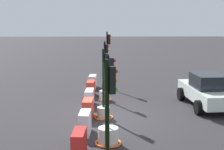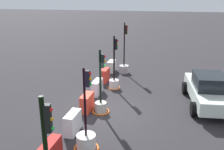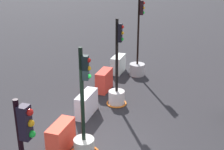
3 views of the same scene
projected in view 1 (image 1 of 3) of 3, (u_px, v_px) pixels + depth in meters
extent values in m
plane|color=#29272A|center=(110.00, 117.00, 15.11)|extent=(120.00, 120.00, 0.00)
cylinder|color=#AEA9AB|center=(107.00, 84.00, 21.21)|extent=(0.68, 0.68, 0.53)
cylinder|color=black|center=(107.00, 56.00, 20.91)|extent=(0.08, 0.08, 2.98)
cube|color=black|center=(109.00, 39.00, 20.72)|extent=(0.17, 0.17, 0.60)
sphere|color=red|center=(110.00, 36.00, 20.68)|extent=(0.10, 0.10, 0.10)
sphere|color=orange|center=(110.00, 39.00, 20.71)|extent=(0.10, 0.10, 0.10)
sphere|color=green|center=(110.00, 43.00, 20.75)|extent=(0.10, 0.10, 0.10)
cylinder|color=silver|center=(105.00, 95.00, 18.16)|extent=(0.58, 0.58, 0.52)
cylinder|color=black|center=(105.00, 66.00, 17.89)|extent=(0.10, 0.10, 2.62)
cube|color=black|center=(107.00, 50.00, 17.75)|extent=(0.17, 0.12, 0.63)
sphere|color=red|center=(108.00, 46.00, 17.72)|extent=(0.11, 0.11, 0.11)
sphere|color=orange|center=(108.00, 50.00, 17.75)|extent=(0.11, 0.11, 0.11)
sphere|color=green|center=(108.00, 54.00, 17.79)|extent=(0.11, 0.11, 0.11)
torus|color=orange|center=(105.00, 100.00, 18.20)|extent=(0.74, 0.74, 0.05)
cylinder|color=#B9B9AD|center=(104.00, 113.00, 14.97)|extent=(0.57, 0.57, 0.50)
cylinder|color=black|center=(103.00, 78.00, 14.71)|extent=(0.10, 0.10, 2.56)
cube|color=black|center=(106.00, 61.00, 14.56)|extent=(0.20, 0.17, 0.62)
sphere|color=red|center=(108.00, 56.00, 14.52)|extent=(0.11, 0.11, 0.11)
sphere|color=orange|center=(108.00, 61.00, 14.55)|extent=(0.11, 0.11, 0.11)
sphere|color=green|center=(108.00, 65.00, 14.59)|extent=(0.11, 0.11, 0.11)
torus|color=orange|center=(104.00, 117.00, 15.01)|extent=(0.84, 0.84, 0.06)
cylinder|color=silver|center=(108.00, 136.00, 11.92)|extent=(0.71, 0.71, 0.60)
cylinder|color=black|center=(108.00, 92.00, 11.65)|extent=(0.08, 0.08, 2.54)
cube|color=black|center=(112.00, 66.00, 11.50)|extent=(0.18, 0.16, 0.56)
sphere|color=red|center=(114.00, 61.00, 11.48)|extent=(0.11, 0.11, 0.11)
sphere|color=orange|center=(114.00, 66.00, 11.51)|extent=(0.11, 0.11, 0.11)
sphere|color=green|center=(114.00, 72.00, 11.54)|extent=(0.11, 0.11, 0.11)
torus|color=orange|center=(108.00, 143.00, 11.96)|extent=(0.94, 0.94, 0.08)
cylinder|color=black|center=(107.00, 115.00, 8.61)|extent=(0.12, 0.12, 2.86)
cube|color=black|center=(112.00, 80.00, 8.44)|extent=(0.17, 0.17, 0.69)
sphere|color=red|center=(116.00, 71.00, 8.39)|extent=(0.10, 0.10, 0.10)
sphere|color=orange|center=(116.00, 80.00, 8.43)|extent=(0.10, 0.10, 0.10)
sphere|color=green|center=(116.00, 89.00, 8.47)|extent=(0.10, 0.10, 0.10)
cube|color=silver|center=(93.00, 82.00, 21.27)|extent=(1.04, 0.49, 0.79)
cube|color=red|center=(91.00, 88.00, 19.16)|extent=(1.02, 0.46, 0.83)
cube|color=silver|center=(89.00, 98.00, 17.09)|extent=(1.15, 0.45, 0.79)
cube|color=#E9402C|center=(88.00, 109.00, 14.97)|extent=(1.03, 0.47, 0.83)
cube|color=silver|center=(85.00, 123.00, 12.93)|extent=(1.07, 0.46, 0.86)
cube|color=#B11F1C|center=(79.00, 144.00, 10.87)|extent=(1.10, 0.45, 0.84)
cube|color=silver|center=(206.00, 93.00, 16.85)|extent=(4.53, 1.93, 0.64)
cube|color=black|center=(209.00, 81.00, 16.54)|extent=(1.87, 1.54, 0.68)
cylinder|color=black|center=(181.00, 94.00, 18.17)|extent=(0.69, 0.33, 0.67)
cylinder|color=black|center=(212.00, 93.00, 18.33)|extent=(0.69, 0.33, 0.67)
cylinder|color=black|center=(199.00, 107.00, 15.48)|extent=(0.69, 0.33, 0.67)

